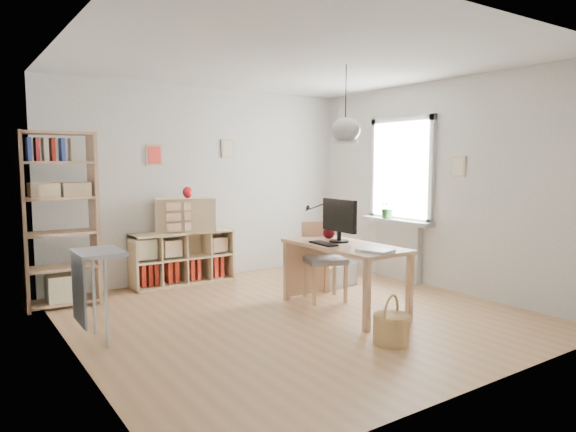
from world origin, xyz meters
TOP-DOWN VIEW (x-y plane):
  - ground at (0.00, 0.00)m, footprint 4.50×4.50m
  - room_shell at (0.55, -0.15)m, footprint 4.50×4.50m
  - window_unit at (2.23, 0.60)m, footprint 0.07×1.16m
  - radiator at (2.19, 0.60)m, footprint 0.10×0.80m
  - windowsill at (2.14, 0.60)m, footprint 0.22×1.20m
  - desk at (0.55, -0.15)m, footprint 0.70×1.50m
  - cube_shelf at (-0.47, 2.08)m, footprint 1.40×0.38m
  - tall_bookshelf at (-2.04, 1.80)m, footprint 0.80×0.38m
  - side_table at (-2.04, 0.35)m, footprint 0.40×0.55m
  - chair at (0.66, 0.37)m, footprint 0.58×0.58m
  - wicker_basket at (0.21, -1.22)m, footprint 0.33×0.33m
  - storage_chest at (1.15, 0.87)m, footprint 0.71×0.77m
  - monitor at (0.59, -0.01)m, footprint 0.22×0.56m
  - keyboard at (0.34, -0.05)m, footprint 0.17×0.39m
  - task_lamp at (0.63, 0.47)m, footprint 0.37×0.14m
  - yarn_ball at (0.65, 0.25)m, footprint 0.14×0.14m
  - paper_tray at (0.47, -0.73)m, footprint 0.34×0.39m
  - drawer_chest at (-0.40, 2.04)m, footprint 0.86×0.63m
  - red_vase at (-0.37, 2.04)m, footprint 0.13×0.13m
  - potted_plant at (2.12, 0.76)m, footprint 0.30×0.26m

SIDE VIEW (x-z plane):
  - ground at x=0.00m, z-range 0.00..0.00m
  - wicker_basket at x=0.21m, z-range -0.08..0.38m
  - storage_chest at x=1.15m, z-range -0.11..0.52m
  - cube_shelf at x=-0.47m, z-range -0.06..0.66m
  - radiator at x=2.19m, z-range 0.00..0.80m
  - chair at x=0.66m, z-range 0.07..1.00m
  - desk at x=0.55m, z-range 0.28..1.03m
  - side_table at x=-2.04m, z-range 0.24..1.09m
  - keyboard at x=0.34m, z-range 0.75..0.77m
  - paper_tray at x=0.47m, z-range 0.75..0.78m
  - yarn_ball at x=0.65m, z-range 0.75..0.89m
  - windowsill at x=2.14m, z-range 0.80..0.86m
  - drawer_chest at x=-0.40m, z-range 0.72..1.17m
  - potted_plant at x=2.12m, z-range 0.86..1.17m
  - task_lamp at x=0.63m, z-range 0.82..1.22m
  - monitor at x=0.59m, z-range 0.78..1.27m
  - tall_bookshelf at x=-2.04m, z-range 0.09..2.09m
  - red_vase at x=-0.37m, z-range 1.17..1.33m
  - window_unit at x=2.23m, z-range 0.82..2.28m
  - room_shell at x=0.55m, z-range -0.25..4.25m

